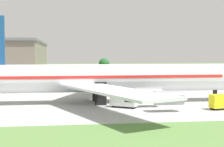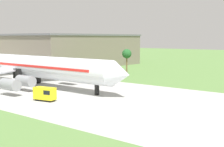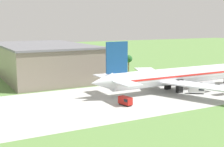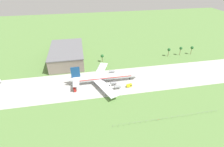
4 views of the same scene
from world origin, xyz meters
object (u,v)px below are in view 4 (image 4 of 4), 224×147
Objects in this scene: jet_airliner at (104,77)px; no_stopping_sign at (159,120)px; catering_van at (129,85)px; baggage_tug at (75,90)px; fuel_truck at (108,85)px; terminal_building at (67,55)px.

no_stopping_sign is at bearing -61.31° from jet_airliner.
jet_airliner reaches higher than catering_van.
jet_airliner is 29.37m from baggage_tug.
catering_van is at bearing -13.86° from fuel_truck.
catering_van is at bearing -29.67° from jet_airliner.
fuel_truck is 0.09× the size of terminal_building.
fuel_truck is at bearing -69.54° from jet_airliner.
baggage_tug is 30.50m from fuel_truck.
baggage_tug is at bearing -82.97° from terminal_building.
terminal_building reaches higher than fuel_truck.
jet_airliner reaches higher than no_stopping_sign.
fuel_truck is 56.00m from no_stopping_sign.
fuel_truck is 19.17m from catering_van.
baggage_tug reaches higher than fuel_truck.
terminal_building is (-35.19, 52.29, 2.24)m from jet_airliner.
baggage_tug is 0.94× the size of catering_van.
catering_van is 86.07m from terminal_building.
baggage_tug is 49.16m from catering_van.
catering_van is (18.61, -4.59, 0.20)m from fuel_truck.
jet_airliner is 64.21m from no_stopping_sign.
catering_van is (21.46, -12.23, -3.83)m from jet_airliner.
jet_airliner is at bearing 110.46° from fuel_truck.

